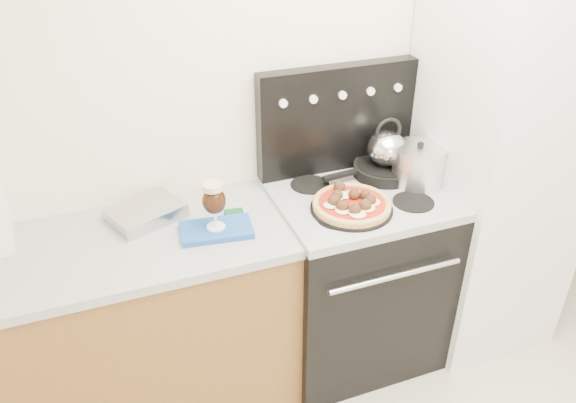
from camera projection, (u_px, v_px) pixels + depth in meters
name	position (u px, v px, depth m)	size (l,w,h in m)	color
room_shell	(484.00, 244.00, 1.59)	(3.52, 3.01, 2.52)	beige
base_cabinet	(122.00, 333.00, 2.43)	(1.45, 0.60, 0.86)	brown
countertop	(105.00, 249.00, 2.20)	(1.48, 0.63, 0.04)	#ABABAC
stove_body	(354.00, 278.00, 2.74)	(0.76, 0.65, 0.88)	black
cooktop	(360.00, 197.00, 2.50)	(0.76, 0.65, 0.04)	#ADADB2
backguard	(337.00, 119.00, 2.59)	(0.76, 0.08, 0.50)	black
fridge	(495.00, 165.00, 2.67)	(0.64, 0.68, 1.90)	silver
foil_sheet	(146.00, 213.00, 2.34)	(0.29, 0.21, 0.06)	silver
oven_mitt	(216.00, 230.00, 2.26)	(0.29, 0.17, 0.02)	#1F51AF
beer_glass	(214.00, 206.00, 2.20)	(0.09, 0.09, 0.20)	black
pizza_pan	(351.00, 209.00, 2.38)	(0.35, 0.35, 0.01)	black
pizza	(352.00, 203.00, 2.36)	(0.33, 0.33, 0.05)	#E6A169
skillet	(384.00, 170.00, 2.63)	(0.29, 0.29, 0.05)	black
tea_kettle	(387.00, 146.00, 2.57)	(0.18, 0.18, 0.20)	silver
stock_pot	(418.00, 166.00, 2.54)	(0.23, 0.23, 0.17)	silver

